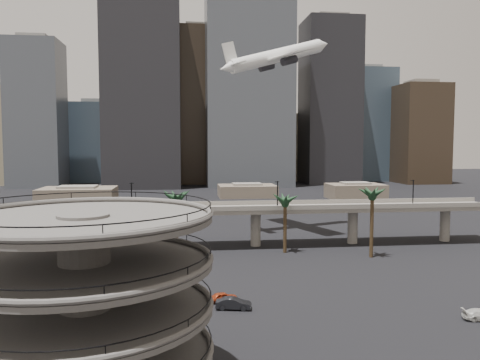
{
  "coord_description": "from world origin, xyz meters",
  "views": [
    {
      "loc": [
        -4.43,
        -44.79,
        22.2
      ],
      "look_at": [
        4.32,
        28.0,
        16.58
      ],
      "focal_mm": 35.0,
      "sensor_mm": 36.0,
      "label": 1
    }
  ],
  "objects": [
    {
      "name": "skyline",
      "position": [
        15.11,
        217.08,
        43.19
      ],
      "size": [
        269.0,
        86.0,
        118.17
      ],
      "color": "gray",
      "rests_on": "ground"
    },
    {
      "name": "car_a",
      "position": [
        0.89,
        19.4,
        0.69
      ],
      "size": [
        4.33,
        2.49,
        1.39
      ],
      "primitive_type": "imported",
      "rotation": [
        0.0,
        0.0,
        1.79
      ],
      "color": "#A63817",
      "rests_on": "ground"
    },
    {
      "name": "car_b",
      "position": [
        2.03,
        16.32,
        0.79
      ],
      "size": [
        5.03,
        2.52,
        1.59
      ],
      "primitive_type": "imported",
      "rotation": [
        0.0,
        0.0,
        1.39
      ],
      "color": "black",
      "rests_on": "ground"
    },
    {
      "name": "palm_trees",
      "position": [
        14.02,
        44.65,
        11.43
      ],
      "size": [
        42.4,
        10.4,
        14.0
      ],
      "color": "#402F1B",
      "rests_on": "ground"
    },
    {
      "name": "overpass",
      "position": [
        0.0,
        55.0,
        7.34
      ],
      "size": [
        130.0,
        9.3,
        14.7
      ],
      "color": "slate",
      "rests_on": "ground"
    },
    {
      "name": "airborne_jet",
      "position": [
        18.93,
        72.32,
        44.13
      ],
      "size": [
        31.59,
        28.95,
        12.27
      ],
      "rotation": [
        0.0,
        -0.28,
        0.37
      ],
      "color": "white",
      "rests_on": "ground"
    },
    {
      "name": "low_buildings",
      "position": [
        6.89,
        142.3,
        2.86
      ],
      "size": [
        135.0,
        27.5,
        6.8
      ],
      "color": "brown",
      "rests_on": "ground"
    },
    {
      "name": "parking_ramp",
      "position": [
        -13.0,
        -4.0,
        9.84
      ],
      "size": [
        22.2,
        22.2,
        17.35
      ],
      "color": "#53504E",
      "rests_on": "ground"
    }
  ]
}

